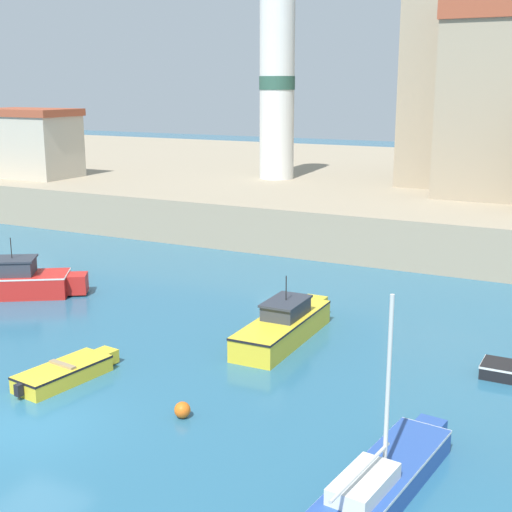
{
  "coord_description": "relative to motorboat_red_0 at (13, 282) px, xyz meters",
  "views": [
    {
      "loc": [
        13.4,
        -12.84,
        8.97
      ],
      "look_at": [
        0.3,
        12.83,
        2.0
      ],
      "focal_mm": 50.0,
      "sensor_mm": 36.0,
      "label": 1
    }
  ],
  "objects": [
    {
      "name": "motorboat_yellow_3",
      "position": [
        12.81,
        0.42,
        -0.08
      ],
      "size": [
        1.64,
        6.14,
        2.35
      ],
      "color": "yellow",
      "rests_on": "ground"
    },
    {
      "name": "motorboat_red_0",
      "position": [
        0.0,
        0.0,
        0.0
      ],
      "size": [
        5.77,
        4.41,
        2.58
      ],
      "color": "red",
      "rests_on": "ground"
    },
    {
      "name": "mooring_buoy",
      "position": [
        12.9,
        -6.51,
        -0.4
      ],
      "size": [
        0.46,
        0.46,
        0.46
      ],
      "primitive_type": "sphere",
      "color": "orange",
      "rests_on": "ground"
    },
    {
      "name": "lighthouse",
      "position": [
        1.53,
        23.4,
        8.63
      ],
      "size": [
        2.45,
        2.45,
        13.84
      ],
      "color": "silver",
      "rests_on": "quay_seawall"
    },
    {
      "name": "ground_plane",
      "position": [
        9.53,
        -8.85,
        -0.63
      ],
      "size": [
        200.0,
        200.0,
        0.0
      ],
      "primitive_type": "plane",
      "color": "#28607F"
    },
    {
      "name": "quay_seawall",
      "position": [
        9.53,
        31.78,
        0.63
      ],
      "size": [
        120.0,
        40.0,
        2.53
      ],
      "primitive_type": "cube",
      "color": "gray",
      "rests_on": "ground"
    },
    {
      "name": "harbor_shed_near_wharf",
      "position": [
        -14.47,
        16.38,
        4.3
      ],
      "size": [
        6.75,
        4.22,
        4.77
      ],
      "color": "#BCB29E",
      "rests_on": "quay_seawall"
    },
    {
      "name": "sailboat_blue_1",
      "position": [
        18.91,
        -8.01,
        -0.24
      ],
      "size": [
        2.03,
        6.83,
        4.67
      ],
      "color": "#284C9E",
      "rests_on": "ground"
    },
    {
      "name": "dinghy_yellow_2",
      "position": [
        8.29,
        -6.0,
        -0.35
      ],
      "size": [
        1.66,
        3.81,
        0.6
      ],
      "color": "yellow",
      "rests_on": "ground"
    }
  ]
}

